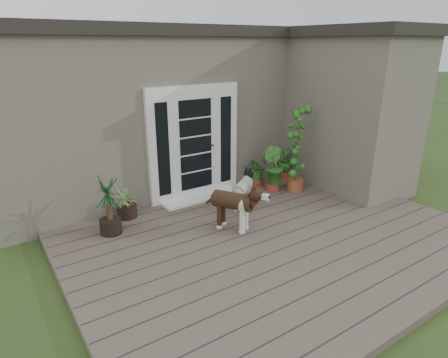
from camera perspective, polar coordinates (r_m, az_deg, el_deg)
deck at (r=6.12m, az=7.94°, el=-9.06°), size 6.20×4.60×0.12m
house_main at (r=9.08m, az=-9.87°, el=10.37°), size 7.40×4.00×3.10m
roof_main at (r=8.97m, az=-10.52°, el=20.81°), size 7.60×4.20×0.20m
house_wing at (r=8.39m, az=18.51°, el=8.88°), size 1.60×2.40×3.10m
roof_wing at (r=8.27m, az=19.82°, el=20.15°), size 1.80×2.60×0.20m
door_unit at (r=7.27m, az=-4.41°, el=5.42°), size 1.90×0.14×2.15m
door_step at (r=7.44m, az=-3.43°, el=-2.76°), size 1.60×0.40×0.05m
brindle_dog at (r=6.11m, az=1.35°, el=-4.46°), size 0.77×0.94×0.73m
white_dog at (r=6.91m, az=2.80°, el=-2.06°), size 0.78×0.66×0.61m
spider_plant at (r=6.76m, az=-14.45°, el=-3.22°), size 0.67×0.67×0.60m
yucca at (r=6.21m, az=-16.90°, el=-3.88°), size 0.85×0.85×0.94m
herb_a at (r=8.06m, az=5.03°, el=0.98°), size 0.55×0.55×0.57m
herb_b at (r=7.77m, az=7.32°, el=0.63°), size 0.53×0.53×0.69m
herb_c at (r=8.57m, az=9.05°, el=1.86°), size 0.40×0.40×0.54m
sapling at (r=7.69m, az=10.91°, el=4.41°), size 0.68×0.68×1.76m
clog_left at (r=7.33m, az=-0.69°, el=-2.91°), size 0.27×0.32×0.09m
clog_right at (r=7.36m, az=-0.49°, el=-2.78°), size 0.23×0.34×0.09m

